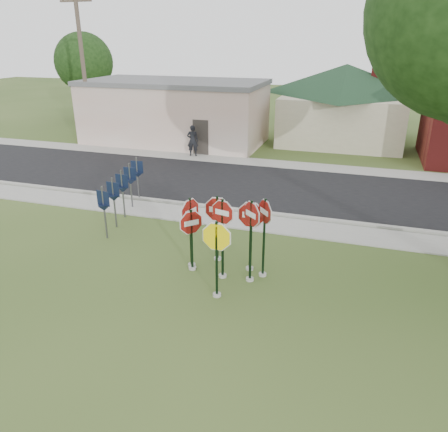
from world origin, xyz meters
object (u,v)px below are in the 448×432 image
(utility_pole_near, at_px, (84,69))
(stop_sign_center, at_px, (223,228))
(pedestrian, at_px, (193,141))
(stop_sign_left, at_px, (191,233))
(stop_sign_yellow, at_px, (217,249))

(utility_pole_near, bearing_deg, stop_sign_center, -45.36)
(stop_sign_center, distance_m, pedestrian, 14.80)
(stop_sign_left, distance_m, utility_pole_near, 19.30)
(stop_sign_yellow, relative_size, pedestrian, 1.28)
(pedestrian, bearing_deg, utility_pole_near, -18.25)
(utility_pole_near, xyz_separation_m, pedestrian, (7.66, -0.69, -3.96))
(stop_sign_center, height_order, pedestrian, stop_sign_center)
(utility_pole_near, distance_m, pedestrian, 8.65)
(stop_sign_left, bearing_deg, stop_sign_center, -8.87)
(stop_sign_left, distance_m, pedestrian, 14.22)
(stop_sign_center, relative_size, utility_pole_near, 0.28)
(stop_sign_left, relative_size, pedestrian, 1.13)
(utility_pole_near, bearing_deg, stop_sign_left, -47.29)
(stop_sign_left, height_order, pedestrian, stop_sign_left)
(stop_sign_center, distance_m, utility_pole_near, 20.08)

